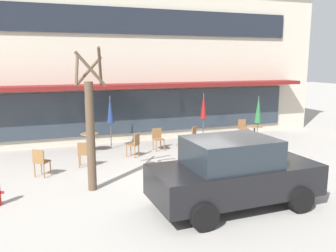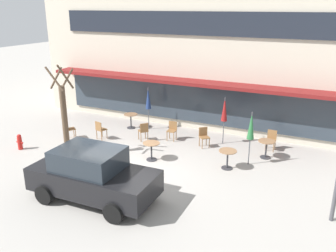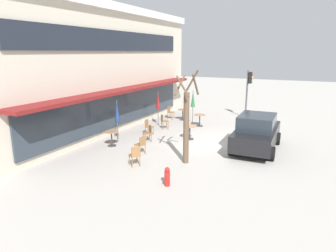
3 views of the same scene
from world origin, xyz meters
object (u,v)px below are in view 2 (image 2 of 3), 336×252
(cafe_chair_1, at_px, (172,129))
(cafe_chair_4, at_px, (144,130))
(cafe_chair_3, at_px, (271,139))
(street_tree, at_px, (64,116))
(patio_umbrella_cream_folded, at_px, (224,110))
(fire_hydrant, at_px, (20,142))
(parked_sedan, at_px, (93,175))
(cafe_table_by_tree, at_px, (228,156))
(patio_umbrella_green_folded, at_px, (148,99))
(cafe_table_streetside, at_px, (266,146))
(cafe_chair_0, at_px, (204,136))
(cafe_table_near_wall, at_px, (131,119))
(cafe_chair_2, at_px, (100,129))
(cafe_table_mid_patio, at_px, (151,148))
(cafe_chair_5, at_px, (69,128))
(patio_umbrella_corner_open, at_px, (251,126))

(cafe_chair_1, xyz_separation_m, cafe_chair_4, (-1.16, -0.70, 0.00))
(cafe_chair_3, distance_m, street_tree, 8.92)
(patio_umbrella_cream_folded, xyz_separation_m, fire_hydrant, (-7.92, -4.60, -1.27))
(cafe_chair_1, xyz_separation_m, parked_sedan, (-0.03, -6.07, 0.35))
(cafe_chair_4, relative_size, fire_hydrant, 1.26)
(cafe_table_by_tree, xyz_separation_m, patio_umbrella_green_folded, (-5.03, 2.80, 1.11))
(cafe_table_streetside, relative_size, fire_hydrant, 1.08)
(cafe_chair_4, xyz_separation_m, fire_hydrant, (-4.43, -3.31, -0.17))
(fire_hydrant, bearing_deg, cafe_chair_0, 27.99)
(cafe_table_near_wall, height_order, cafe_chair_2, cafe_chair_2)
(cafe_table_near_wall, bearing_deg, fire_hydrant, -122.46)
(patio_umbrella_cream_folded, xyz_separation_m, street_tree, (-5.48, -4.29, 0.15))
(cafe_table_mid_patio, height_order, cafe_chair_5, cafe_chair_5)
(patio_umbrella_cream_folded, xyz_separation_m, cafe_chair_3, (2.14, 0.18, -1.10))
(patio_umbrella_green_folded, height_order, cafe_chair_3, patio_umbrella_green_folded)
(cafe_chair_0, distance_m, parked_sedan, 6.16)
(patio_umbrella_corner_open, bearing_deg, cafe_chair_2, -178.00)
(cafe_chair_2, bearing_deg, cafe_table_mid_patio, -17.78)
(cafe_chair_4, bearing_deg, fire_hydrant, -143.23)
(cafe_chair_2, height_order, cafe_chair_3, same)
(patio_umbrella_corner_open, height_order, parked_sedan, patio_umbrella_corner_open)
(patio_umbrella_cream_folded, bearing_deg, street_tree, -141.95)
(cafe_table_near_wall, bearing_deg, street_tree, -96.68)
(patio_umbrella_green_folded, height_order, fire_hydrant, patio_umbrella_green_folded)
(fire_hydrant, bearing_deg, cafe_table_streetside, 20.67)
(cafe_table_by_tree, distance_m, fire_hydrant, 9.12)
(cafe_table_streetside, height_order, cafe_table_mid_patio, same)
(patio_umbrella_green_folded, distance_m, cafe_chair_4, 2.01)
(parked_sedan, bearing_deg, street_tree, 142.83)
(cafe_chair_4, relative_size, parked_sedan, 0.21)
(patio_umbrella_green_folded, height_order, cafe_chair_4, patio_umbrella_green_folded)
(cafe_chair_3, xyz_separation_m, fire_hydrant, (-10.06, -4.78, -0.17))
(cafe_chair_3, bearing_deg, cafe_chair_5, -162.97)
(cafe_table_mid_patio, bearing_deg, cafe_chair_0, 58.47)
(patio_umbrella_green_folded, bearing_deg, cafe_table_near_wall, -163.89)
(cafe_chair_0, distance_m, street_tree, 6.10)
(patio_umbrella_green_folded, distance_m, patio_umbrella_cream_folded, 4.08)
(patio_umbrella_cream_folded, height_order, cafe_chair_1, patio_umbrella_cream_folded)
(cafe_chair_0, height_order, street_tree, street_tree)
(patio_umbrella_corner_open, bearing_deg, fire_hydrant, -163.45)
(patio_umbrella_cream_folded, relative_size, patio_umbrella_corner_open, 1.00)
(cafe_chair_2, distance_m, cafe_chair_3, 7.89)
(street_tree, bearing_deg, patio_umbrella_corner_open, 19.54)
(cafe_table_by_tree, bearing_deg, street_tree, -164.63)
(patio_umbrella_green_folded, height_order, cafe_chair_5, patio_umbrella_green_folded)
(cafe_table_by_tree, distance_m, cafe_chair_4, 4.61)
(cafe_table_by_tree, distance_m, cafe_chair_3, 2.95)
(cafe_chair_1, distance_m, street_tree, 5.02)
(cafe_chair_1, relative_size, fire_hydrant, 1.26)
(cafe_table_by_tree, relative_size, fire_hydrant, 1.08)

